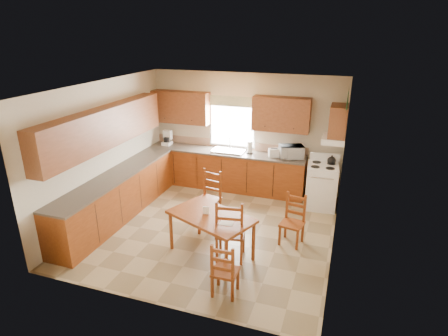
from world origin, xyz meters
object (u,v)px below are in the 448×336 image
(dining_table, at_px, (211,235))
(chair_near_left, at_px, (231,229))
(stove, at_px, (321,187))
(chair_far_right, at_px, (292,221))
(microwave, at_px, (291,152))
(chair_near_right, at_px, (225,268))
(chair_far_left, at_px, (208,197))

(dining_table, xyz_separation_m, chair_near_left, (0.34, 0.01, 0.17))
(stove, xyz_separation_m, chair_far_right, (-0.34, -1.68, -0.01))
(microwave, height_order, dining_table, microwave)
(chair_near_right, distance_m, chair_far_right, 1.79)
(chair_near_left, bearing_deg, chair_far_left, -63.42)
(chair_far_left, bearing_deg, chair_near_right, -51.74)
(stove, distance_m, microwave, 1.00)
(chair_near_left, relative_size, chair_near_right, 1.28)
(stove, xyz_separation_m, chair_far_left, (-2.06, -1.33, 0.04))
(chair_far_left, bearing_deg, dining_table, -55.53)
(dining_table, relative_size, chair_near_right, 1.62)
(chair_near_left, distance_m, chair_far_right, 1.18)
(stove, relative_size, microwave, 1.94)
(chair_far_left, bearing_deg, microwave, 61.94)
(stove, xyz_separation_m, chair_near_right, (-1.03, -3.33, -0.03))
(stove, xyz_separation_m, dining_table, (-1.57, -2.46, -0.09))
(chair_near_right, relative_size, chair_far_right, 0.94)
(dining_table, height_order, chair_near_right, chair_near_right)
(stove, relative_size, chair_far_left, 0.92)
(microwave, bearing_deg, stove, -45.71)
(chair_near_left, height_order, chair_near_right, chair_near_left)
(stove, distance_m, dining_table, 2.92)
(microwave, bearing_deg, dining_table, -128.89)
(chair_near_right, relative_size, chair_far_left, 0.85)
(stove, distance_m, chair_near_left, 2.74)
(chair_near_right, bearing_deg, microwave, -96.01)
(chair_near_right, bearing_deg, dining_table, -59.39)
(chair_far_left, xyz_separation_m, chair_far_right, (1.72, -0.35, -0.05))
(stove, height_order, chair_far_right, stove)
(chair_near_left, relative_size, chair_far_left, 1.09)
(microwave, bearing_deg, chair_near_left, -122.36)
(chair_near_left, bearing_deg, chair_far_right, -149.39)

